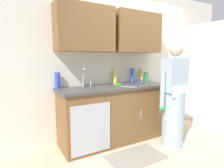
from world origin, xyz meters
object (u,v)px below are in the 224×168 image
at_px(bottle_cleaner_spray, 57,80).
at_px(bottle_water_tall, 141,75).
at_px(bottle_dish_liquid, 146,77).
at_px(bottle_water_short, 115,77).
at_px(person_at_sink, 174,103).
at_px(sink, 89,89).
at_px(knife_on_counter, 128,87).
at_px(bottle_soap, 132,76).
at_px(cup_by_sink, 139,81).
at_px(sponge, 118,84).

relative_size(bottle_cleaner_spray, bottle_water_tall, 0.95).
distance_m(bottle_dish_liquid, bottle_water_short, 0.70).
bearing_deg(person_at_sink, bottle_water_short, 124.33).
relative_size(sink, bottle_dish_liquid, 2.77).
xyz_separation_m(bottle_cleaner_spray, knife_on_counter, (1.02, -0.42, -0.12)).
bearing_deg(person_at_sink, sink, 151.47).
xyz_separation_m(bottle_soap, cup_by_sink, (0.02, -0.18, -0.09)).
bearing_deg(knife_on_counter, bottle_soap, -86.85).
bearing_deg(bottle_water_tall, cup_by_sink, -134.98).
height_order(sink, sponge, sink).
bearing_deg(cup_by_sink, person_at_sink, -74.14).
bearing_deg(bottle_dish_liquid, bottle_water_short, 178.15).
xyz_separation_m(person_at_sink, bottle_soap, (-0.21, 0.83, 0.38)).
xyz_separation_m(bottle_cleaner_spray, bottle_water_short, (1.02, -0.01, 0.01)).
distance_m(sink, person_at_sink, 1.35).
relative_size(bottle_water_tall, knife_on_counter, 1.08).
relative_size(bottle_cleaner_spray, cup_by_sink, 2.85).
bearing_deg(cup_by_sink, knife_on_counter, -152.18).
bearing_deg(bottle_cleaner_spray, person_at_sink, -28.24).
xyz_separation_m(bottle_cleaner_spray, bottle_water_tall, (1.62, -0.01, 0.01)).
distance_m(sink, bottle_water_tall, 1.22).
distance_m(sink, bottle_cleaner_spray, 0.50).
relative_size(person_at_sink, knife_on_counter, 6.75).
bearing_deg(person_at_sink, bottle_soap, 104.06).
distance_m(person_at_sink, bottle_dish_liquid, 0.90).
bearing_deg(bottle_cleaner_spray, sponge, -9.46).
xyz_separation_m(bottle_soap, knife_on_counter, (-0.37, -0.39, -0.13)).
height_order(sink, person_at_sink, person_at_sink).
distance_m(bottle_cleaner_spray, sponge, 1.00).
relative_size(sink, sponge, 4.55).
relative_size(sink, person_at_sink, 0.31).
relative_size(bottle_soap, knife_on_counter, 1.12).
bearing_deg(bottle_dish_liquid, cup_by_sink, -150.04).
bearing_deg(bottle_soap, sponge, -161.73).
xyz_separation_m(sink, bottle_soap, (0.96, 0.19, 0.15)).
height_order(sink, bottle_water_short, sink).
bearing_deg(knife_on_counter, sink, 27.95).
height_order(bottle_water_short, sponge, bottle_water_short).
bearing_deg(sink, sponge, 5.88).
relative_size(cup_by_sink, sponge, 0.78).
bearing_deg(sponge, bottle_dish_liquid, 9.83).
bearing_deg(sponge, bottle_water_tall, 13.78).
xyz_separation_m(bottle_water_short, sponge, (-0.04, -0.15, -0.12)).
xyz_separation_m(sink, bottle_dish_liquid, (1.29, 0.19, 0.10)).
relative_size(person_at_sink, bottle_cleaner_spray, 6.60).
relative_size(person_at_sink, bottle_soap, 6.02).
xyz_separation_m(sink, sponge, (0.56, 0.06, 0.03)).
height_order(person_at_sink, knife_on_counter, person_at_sink).
xyz_separation_m(bottle_water_tall, knife_on_counter, (-0.60, -0.41, -0.13)).
xyz_separation_m(bottle_dish_liquid, bottle_soap, (-0.33, 0.01, 0.04)).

